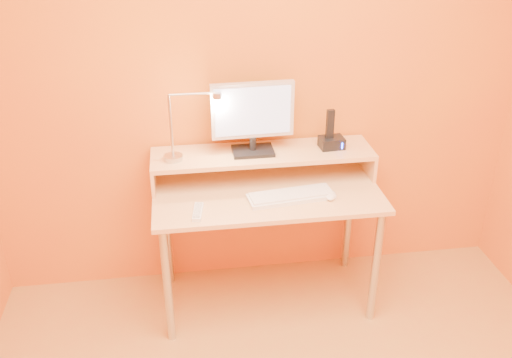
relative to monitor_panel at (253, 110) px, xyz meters
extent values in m
cube|color=#D46122|center=(0.05, 0.16, 0.13)|extent=(3.00, 0.04, 2.50)
cylinder|color=#B9B9BA|center=(-0.50, -0.41, -0.77)|extent=(0.04, 0.04, 0.69)
cylinder|color=#B9B9BA|center=(0.60, -0.41, -0.77)|extent=(0.04, 0.04, 0.69)
cylinder|color=#B9B9BA|center=(-0.50, 0.09, -0.77)|extent=(0.04, 0.04, 0.69)
cylinder|color=#B9B9BA|center=(0.60, 0.09, -0.77)|extent=(0.04, 0.04, 0.69)
cube|color=#EBAB70|center=(0.05, -0.16, -0.41)|extent=(1.20, 0.60, 0.02)
cube|color=#EBAB70|center=(-0.54, -0.01, -0.33)|extent=(0.02, 0.30, 0.14)
cube|color=#EBAB70|center=(0.64, -0.01, -0.33)|extent=(0.02, 0.30, 0.14)
cube|color=#EBAB70|center=(0.05, -0.01, -0.25)|extent=(1.20, 0.30, 0.02)
cube|color=black|center=(0.00, -0.01, -0.23)|extent=(0.22, 0.16, 0.02)
cylinder|color=black|center=(0.00, -0.01, -0.19)|extent=(0.04, 0.04, 0.07)
cube|color=silver|center=(0.00, 0.00, 0.00)|extent=(0.44, 0.05, 0.30)
cube|color=black|center=(0.00, 0.02, 0.00)|extent=(0.39, 0.03, 0.25)
cube|color=#AAB8E2|center=(0.00, -0.02, 0.00)|extent=(0.40, 0.02, 0.26)
cylinder|color=#B9B9BA|center=(-0.42, -0.04, -0.23)|extent=(0.10, 0.10, 0.02)
cylinder|color=#B9B9BA|center=(-0.42, -0.04, -0.05)|extent=(0.01, 0.01, 0.33)
cylinder|color=#B9B9BA|center=(-0.30, -0.04, 0.12)|extent=(0.24, 0.01, 0.01)
cylinder|color=#B9B9BA|center=(-0.18, -0.04, 0.10)|extent=(0.04, 0.04, 0.03)
cylinder|color=#FFEAC6|center=(-0.18, -0.04, 0.09)|extent=(0.03, 0.03, 0.00)
cube|color=black|center=(0.43, -0.01, -0.21)|extent=(0.14, 0.11, 0.06)
cube|color=black|center=(0.42, -0.01, -0.10)|extent=(0.04, 0.03, 0.16)
cube|color=#264CFF|center=(0.48, -0.06, -0.21)|extent=(0.01, 0.00, 0.04)
cube|color=white|center=(0.16, -0.26, -0.39)|extent=(0.46, 0.20, 0.02)
ellipsoid|color=white|center=(0.37, -0.28, -0.38)|extent=(0.08, 0.11, 0.03)
cube|color=white|center=(-0.32, -0.34, -0.39)|extent=(0.07, 0.17, 0.02)
camera|label=1|loc=(-0.38, -2.73, 1.04)|focal=39.48mm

